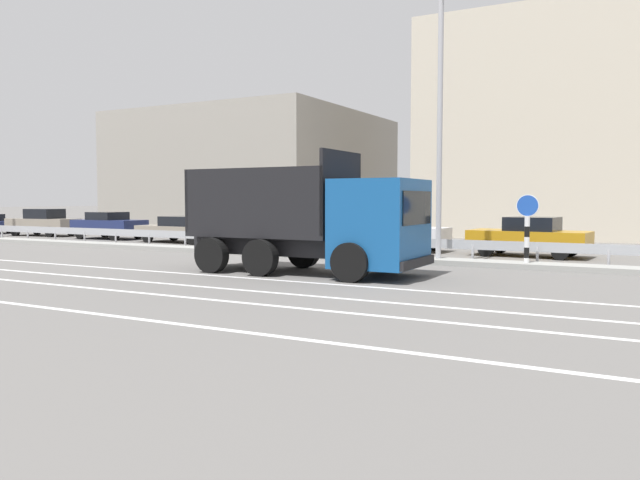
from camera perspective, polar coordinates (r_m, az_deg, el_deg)
The scene contains 17 objects.
ground_plane at distance 20.35m, azimuth -3.42°, elevation -2.34°, with size 320.00×320.00×0.00m, color #605E5B.
lane_strip_0 at distance 16.78m, azimuth -4.65°, elevation -3.63°, with size 69.62×0.16×0.01m, color silver.
lane_strip_1 at distance 15.22m, azimuth -8.63°, elevation -4.41°, with size 69.62×0.16×0.01m, color silver.
lane_strip_2 at distance 14.08m, azimuth -12.30°, elevation -5.12°, with size 69.62×0.16×0.01m, color silver.
lane_strip_3 at distance 12.43m, azimuth -19.45°, elevation -6.42°, with size 69.62×0.16×0.01m, color silver.
median_island at distance 22.85m, azimuth 0.45°, elevation -1.44°, with size 38.29×1.10×0.18m, color gray.
median_guardrail at distance 23.54m, azimuth 1.39°, elevation -0.12°, with size 69.62×0.09×0.78m.
dump_truck at distance 17.72m, azimuth 1.25°, elevation 1.15°, with size 7.07×2.85×3.51m.
median_road_sign at distance 20.41m, azimuth 18.41°, elevation 0.87°, with size 0.69×0.16×2.30m.
street_lamp_1 at distance 21.28m, azimuth 10.76°, elevation 12.68°, with size 0.70×2.50×9.92m.
parked_car_1 at distance 40.37m, azimuth -23.96°, elevation 1.47°, with size 4.60×2.03×1.60m.
parked_car_2 at distance 35.87m, azimuth -18.74°, elevation 1.30°, with size 4.04×2.00×1.47m.
parked_car_3 at distance 31.80m, azimuth -12.41°, elevation 0.99°, with size 4.97×2.21×1.32m.
parked_car_4 at distance 28.86m, azimuth -2.34°, elevation 0.84°, with size 4.12×2.14×1.35m.
parked_car_5 at distance 26.25m, azimuth 7.48°, elevation 0.61°, with size 3.89×1.85×1.44m.
parked_car_6 at distance 24.75m, azimuth 18.59°, elevation 0.29°, with size 4.45×2.21×1.49m.
background_building_0 at distance 47.68m, azimuth -5.80°, elevation 6.13°, with size 16.45×15.92×8.34m, color gray.
Camera 1 is at (10.72, -17.16, 2.14)m, focal length 35.00 mm.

